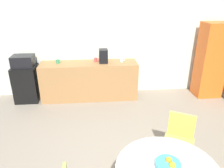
{
  "coord_description": "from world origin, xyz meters",
  "views": [
    {
      "loc": [
        -0.29,
        -2.28,
        2.45
      ],
      "look_at": [
        0.01,
        1.22,
        0.95
      ],
      "focal_mm": 34.7,
      "sensor_mm": 36.0,
      "label": 1
    }
  ],
  "objects": [
    {
      "name": "coffee_maker",
      "position": [
        -0.06,
        2.65,
        1.06
      ],
      "size": [
        0.2,
        0.24,
        0.32
      ],
      "primitive_type": "cube",
      "color": "black",
      "rests_on": "counter_block"
    },
    {
      "name": "mug_red",
      "position": [
        0.37,
        2.67,
        0.95
      ],
      "size": [
        0.13,
        0.08,
        0.09
      ],
      "color": "white",
      "rests_on": "counter_block"
    },
    {
      "name": "mini_fridge",
      "position": [
        -1.91,
        2.65,
        0.43
      ],
      "size": [
        0.54,
        0.54,
        0.86
      ],
      "primitive_type": "cube",
      "color": "black",
      "rests_on": "ground_plane"
    },
    {
      "name": "locker_cabinet",
      "position": [
        2.55,
        2.55,
        0.91
      ],
      "size": [
        0.6,
        0.5,
        1.82
      ],
      "primitive_type": "cube",
      "color": "orange",
      "rests_on": "ground_plane"
    },
    {
      "name": "counter_block",
      "position": [
        -0.41,
        2.65,
        0.45
      ],
      "size": [
        2.3,
        0.6,
        0.9
      ],
      "primitive_type": "cube",
      "color": "#9E7042",
      "rests_on": "ground_plane"
    },
    {
      "name": "mug_green",
      "position": [
        -1.14,
        2.68,
        0.95
      ],
      "size": [
        0.13,
        0.08,
        0.09
      ],
      "color": "#338C59",
      "rests_on": "counter_block"
    },
    {
      "name": "wall_back",
      "position": [
        0.0,
        3.0,
        1.3
      ],
      "size": [
        6.0,
        0.1,
        2.6
      ],
      "primitive_type": "cube",
      "color": "silver",
      "rests_on": "ground_plane"
    },
    {
      "name": "fruit_bowl",
      "position": [
        0.45,
        -0.59,
        0.78
      ],
      "size": [
        0.27,
        0.27,
        0.11
      ],
      "color": "teal",
      "rests_on": "round_table"
    },
    {
      "name": "chair_yellow",
      "position": [
        0.92,
        0.23,
        0.52
      ],
      "size": [
        0.57,
        0.57,
        0.83
      ],
      "color": "silver",
      "rests_on": "ground_plane"
    },
    {
      "name": "mug_white",
      "position": [
        -0.25,
        2.74,
        0.95
      ],
      "size": [
        0.13,
        0.08,
        0.09
      ],
      "color": "#D84C4C",
      "rests_on": "counter_block"
    },
    {
      "name": "microwave",
      "position": [
        -1.91,
        2.65,
        0.99
      ],
      "size": [
        0.48,
        0.38,
        0.26
      ],
      "primitive_type": "cube",
      "color": "black",
      "rests_on": "mini_fridge"
    }
  ]
}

